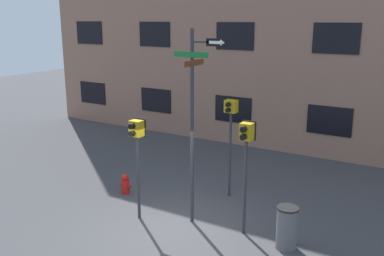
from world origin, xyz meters
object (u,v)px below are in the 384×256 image
pedestrian_signal_across (231,121)px  fire_hydrant (125,184)px  street_sign_pole (194,114)px  trash_bin (287,228)px  pedestrian_signal_left (137,141)px  pedestrian_signal_right (246,148)px

pedestrian_signal_across → fire_hydrant: 3.78m
street_sign_pole → pedestrian_signal_across: 2.13m
pedestrian_signal_across → trash_bin: size_ratio=2.90×
pedestrian_signal_across → pedestrian_signal_left: bearing=-118.6°
fire_hydrant → street_sign_pole: bearing=-11.1°
street_sign_pole → pedestrian_signal_left: size_ratio=1.83×
street_sign_pole → pedestrian_signal_left: 1.70m
pedestrian_signal_across → trash_bin: 3.72m
pedestrian_signal_right → fire_hydrant: bearing=174.2°
pedestrian_signal_right → trash_bin: (1.15, -0.13, -1.72)m
pedestrian_signal_left → pedestrian_signal_across: bearing=61.4°
pedestrian_signal_left → trash_bin: (3.92, 0.54, -1.64)m
pedestrian_signal_left → pedestrian_signal_across: pedestrian_signal_across is taller
pedestrian_signal_left → pedestrian_signal_right: 2.85m
street_sign_pole → trash_bin: (2.51, -0.01, -2.42)m
street_sign_pole → pedestrian_signal_left: bearing=-158.7°
pedestrian_signal_right → pedestrian_signal_left: bearing=-166.3°
pedestrian_signal_left → fire_hydrant: 2.56m
fire_hydrant → trash_bin: size_ratio=0.61×
pedestrian_signal_right → pedestrian_signal_across: (-1.35, 1.92, 0.11)m
street_sign_pole → fire_hydrant: 3.88m
street_sign_pole → trash_bin: 3.49m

